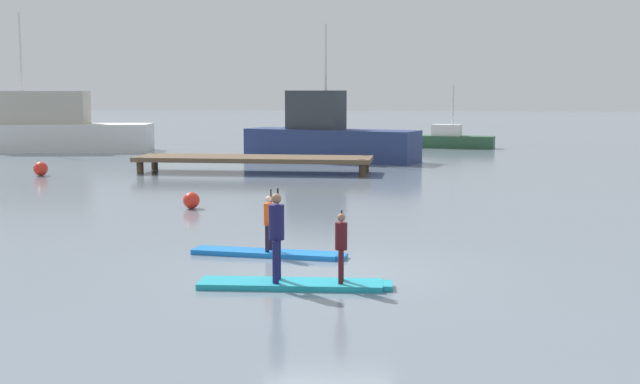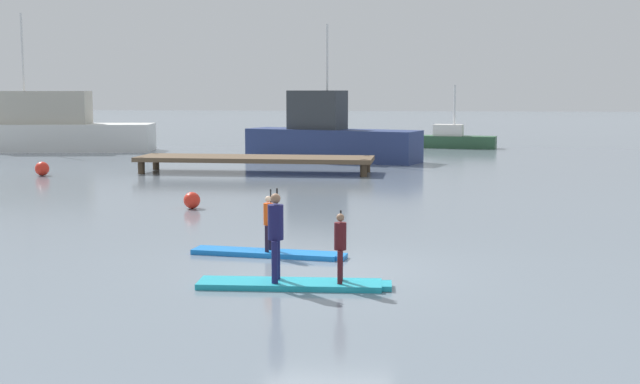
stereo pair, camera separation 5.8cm
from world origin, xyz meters
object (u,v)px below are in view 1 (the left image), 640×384
Objects in this scene: paddler_child_solo at (269,220)px; mooring_buoy_mid at (41,169)px; paddler_adult at (277,231)px; paddleboard_near at (269,253)px; motor_boat_small_navy at (448,139)px; paddler_child_front at (341,244)px; fishing_boat_white_large at (52,129)px; paddleboard_far at (295,284)px; mooring_buoy_near at (191,200)px; fishing_boat_green_midground at (328,138)px.

mooring_buoy_mid is at bearing 129.37° from paddler_child_solo.
paddler_adult is at bearing -53.84° from mooring_buoy_mid.
paddler_adult reaches higher than paddleboard_near.
paddler_child_front is at bearing -94.68° from motor_boat_small_navy.
paddler_child_solo is at bearing -57.48° from fishing_boat_white_large.
paddleboard_far is 0.31× the size of fishing_boat_white_large.
motor_boat_small_navy is at bearing 72.91° from mooring_buoy_near.
paddler_child_front is 0.14× the size of fishing_boat_green_midground.
paddler_adult is at bearing -76.57° from paddler_child_solo.
paddler_adult reaches higher than mooring_buoy_mid.
paddleboard_near is 7.26m from mooring_buoy_near.
paddler_child_front is at bearing -51.39° from mooring_buoy_mid.
mooring_buoy_mid is (-12.54, 17.16, -0.70)m from paddler_adult.
fishing_boat_green_midground is at bearing -122.04° from motor_boat_small_navy.
fishing_boat_white_large is 22.53× the size of mooring_buoy_near.
mooring_buoy_near is at bearing -43.89° from mooring_buoy_mid.
paddleboard_near is 0.97× the size of paddleboard_far.
paddler_child_solo is 32.97m from motor_boat_small_navy.
paddler_child_solo is 1.03× the size of paddler_child_front.
paddler_child_solo is 3.11m from paddler_child_front.
fishing_boat_white_large reaches higher than paddler_adult.
fishing_boat_green_midground is 18.25× the size of mooring_buoy_near.
paddleboard_far is at bearing -95.95° from motor_boat_small_navy.
paddler_adult is at bearing -76.44° from paddleboard_near.
paddler_child_solo reaches higher than paddleboard_far.
fishing_boat_white_large is 19.34× the size of mooring_buoy_mid.
paddler_child_solo is 0.12× the size of fishing_boat_white_large.
fishing_boat_white_large is (-18.23, 29.75, 1.17)m from paddleboard_far.
paddler_child_solo reaches higher than paddleboard_near.
fishing_boat_green_midground reaches higher than paddleboard_far.
paddleboard_near is at bearing -50.66° from mooring_buoy_mid.
fishing_boat_white_large reaches higher than mooring_buoy_near.
mooring_buoy_near is 0.86× the size of mooring_buoy_mid.
fishing_boat_green_midground is (-1.41, 23.02, 1.06)m from paddleboard_near.
mooring_buoy_near is at bearing 116.01° from paddleboard_far.
fishing_boat_white_large reaches higher than paddleboard_near.
paddler_child_front is at bearing 3.91° from paddleboard_far.
paddler_adult is at bearing -176.67° from paddler_child_front.
paddleboard_far is (0.95, -2.62, 0.00)m from paddleboard_near.
fishing_boat_white_large reaches higher than fishing_boat_green_midground.
motor_boat_small_navy reaches higher than paddler_adult.
paddleboard_far is at bearing -58.50° from fishing_boat_white_large.
paddleboard_near is 18.78m from mooring_buoy_mid.
paddleboard_near is 2.05× the size of paddler_adult.
paddler_child_front reaches higher than paddleboard_near.
paddleboard_near is 2.79m from paddleboard_far.
motor_boat_small_navy is 9.77× the size of mooring_buoy_mid.
paddler_adult is at bearing -178.13° from paddleboard_far.
fishing_boat_white_large is (-19.03, 29.70, 0.45)m from paddler_child_front.
mooring_buoy_mid is at bearing -141.03° from fishing_boat_green_midground.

